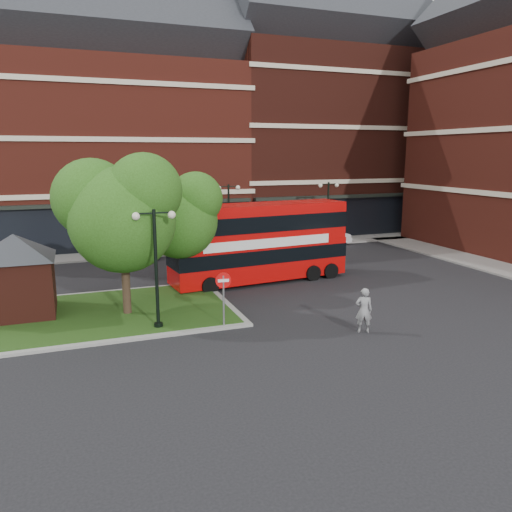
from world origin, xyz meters
name	(u,v)px	position (x,y,z in m)	size (l,w,h in m)	color
ground	(283,316)	(0.00, 0.00, 0.00)	(120.00, 120.00, 0.00)	black
pavement_far	(196,249)	(0.00, 16.50, 0.06)	(44.00, 3.00, 0.12)	slate
terrace_far_left	(75,155)	(-8.00, 24.00, 7.00)	(26.00, 12.00, 14.00)	maroon
terrace_far_right	(319,144)	(14.00, 24.00, 8.00)	(18.00, 12.00, 16.00)	#471911
traffic_island	(92,315)	(-8.00, 3.00, 0.07)	(12.60, 7.60, 0.15)	gray
kiosk	(16,266)	(-11.00, 4.00, 2.32)	(6.51, 6.51, 3.60)	#471911
tree_island_west	(120,209)	(-6.60, 2.58, 4.79)	(5.40, 4.71, 7.21)	#2D2116
tree_island_east	(178,213)	(-3.58, 5.06, 4.24)	(4.46, 3.90, 6.29)	#2D2116
lamp_island	(156,263)	(-5.50, 0.20, 2.83)	(1.72, 0.36, 5.00)	black
lamp_far_left	(229,215)	(2.00, 14.50, 2.83)	(1.72, 0.36, 5.00)	black
lamp_far_right	(328,210)	(10.00, 14.50, 2.83)	(1.72, 0.36, 5.00)	black
bus	(260,237)	(1.25, 6.21, 2.54)	(10.33, 3.33, 3.87)	#B40807
woman	(364,310)	(2.28, -2.97, 0.93)	(0.68, 0.45, 1.86)	gray
car_silver	(128,250)	(-5.14, 14.50, 0.70)	(1.65, 4.11, 1.40)	#B3B6BB
car_white	(324,236)	(9.95, 14.94, 0.73)	(1.54, 4.43, 1.46)	white
no_entry_sign	(223,289)	(-2.89, -0.50, 1.69)	(0.66, 0.13, 2.37)	slate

